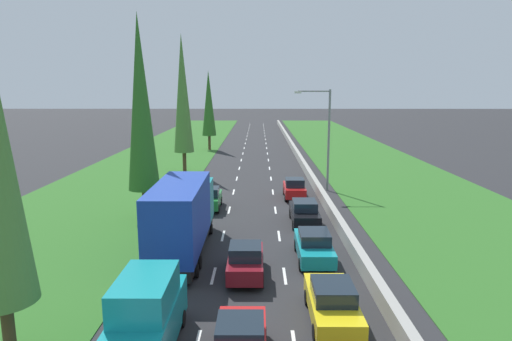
% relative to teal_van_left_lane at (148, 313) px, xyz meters
% --- Properties ---
extents(ground_plane, '(300.00, 300.00, 0.00)m').
position_rel_teal_van_left_lane_xyz_m(ground_plane, '(3.36, 45.30, -1.40)').
color(ground_plane, '#28282B').
rests_on(ground_plane, ground).
extents(grass_verge_left, '(14.00, 140.00, 0.04)m').
position_rel_teal_van_left_lane_xyz_m(grass_verge_left, '(-9.29, 45.30, -1.38)').
color(grass_verge_left, '#2D6623').
rests_on(grass_verge_left, ground).
extents(grass_verge_right, '(14.00, 140.00, 0.04)m').
position_rel_teal_van_left_lane_xyz_m(grass_verge_right, '(17.71, 45.30, -1.38)').
color(grass_verge_right, '#2D6623').
rests_on(grass_verge_right, ground).
extents(median_barrier, '(0.44, 120.00, 0.85)m').
position_rel_teal_van_left_lane_xyz_m(median_barrier, '(9.06, 45.30, -0.97)').
color(median_barrier, '#9E9B93').
rests_on(median_barrier, ground).
extents(lane_markings, '(3.64, 116.00, 0.01)m').
position_rel_teal_van_left_lane_xyz_m(lane_markings, '(3.36, 45.30, -1.39)').
color(lane_markings, white).
rests_on(lane_markings, ground).
extents(teal_van_left_lane, '(1.96, 4.90, 2.82)m').
position_rel_teal_van_left_lane_xyz_m(teal_van_left_lane, '(0.00, 0.00, 0.00)').
color(teal_van_left_lane, teal).
rests_on(teal_van_left_lane, ground).
extents(yellow_sedan_right_lane, '(1.82, 4.50, 1.64)m').
position_rel_teal_van_left_lane_xyz_m(yellow_sedan_right_lane, '(6.71, 1.98, -0.59)').
color(yellow_sedan_right_lane, yellow).
rests_on(yellow_sedan_right_lane, ground).
extents(teal_sedan_right_lane, '(1.82, 4.50, 1.64)m').
position_rel_teal_van_left_lane_xyz_m(teal_sedan_right_lane, '(6.78, 8.36, -0.59)').
color(teal_sedan_right_lane, teal).
rests_on(teal_sedan_right_lane, ground).
extents(blue_box_truck_left_lane, '(2.46, 9.40, 4.18)m').
position_rel_teal_van_left_lane_xyz_m(blue_box_truck_left_lane, '(-0.32, 9.18, 0.78)').
color(blue_box_truck_left_lane, black).
rests_on(blue_box_truck_left_lane, ground).
extents(green_hatchback_left_lane, '(1.74, 3.90, 1.72)m').
position_rel_teal_van_left_lane_xyz_m(green_hatchback_left_lane, '(0.06, 18.61, -0.56)').
color(green_hatchback_left_lane, '#237A33').
rests_on(green_hatchback_left_lane, ground).
extents(maroon_hatchback_centre_lane, '(1.74, 3.90, 1.72)m').
position_rel_teal_van_left_lane_xyz_m(maroon_hatchback_centre_lane, '(3.20, 6.17, -0.56)').
color(maroon_hatchback_centre_lane, maroon).
rests_on(maroon_hatchback_centre_lane, ground).
extents(black_sedan_right_lane, '(1.82, 4.50, 1.64)m').
position_rel_teal_van_left_lane_xyz_m(black_sedan_right_lane, '(6.94, 14.88, -0.59)').
color(black_sedan_right_lane, black).
rests_on(black_sedan_right_lane, ground).
extents(red_hatchback_right_lane, '(1.74, 3.90, 1.72)m').
position_rel_teal_van_left_lane_xyz_m(red_hatchback_right_lane, '(6.83, 22.10, -0.56)').
color(red_hatchback_right_lane, red).
rests_on(red_hatchback_right_lane, ground).
extents(poplar_tree_second, '(2.15, 2.15, 14.01)m').
position_rel_teal_van_left_lane_xyz_m(poplar_tree_second, '(-4.07, 15.79, 6.66)').
color(poplar_tree_second, '#4C3823').
rests_on(poplar_tree_second, ground).
extents(poplar_tree_third, '(2.17, 2.17, 14.90)m').
position_rel_teal_van_left_lane_xyz_m(poplar_tree_third, '(-4.38, 34.32, 7.10)').
color(poplar_tree_third, '#4C3823').
rests_on(poplar_tree_third, ground).
extents(poplar_tree_fourth, '(2.09, 2.09, 11.76)m').
position_rel_teal_van_left_lane_xyz_m(poplar_tree_fourth, '(-3.54, 52.10, 5.53)').
color(poplar_tree_fourth, '#4C3823').
rests_on(poplar_tree_fourth, ground).
extents(street_light_mast, '(3.20, 0.28, 9.00)m').
position_rel_teal_van_left_lane_xyz_m(street_light_mast, '(9.70, 24.96, 3.83)').
color(street_light_mast, gray).
rests_on(street_light_mast, ground).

